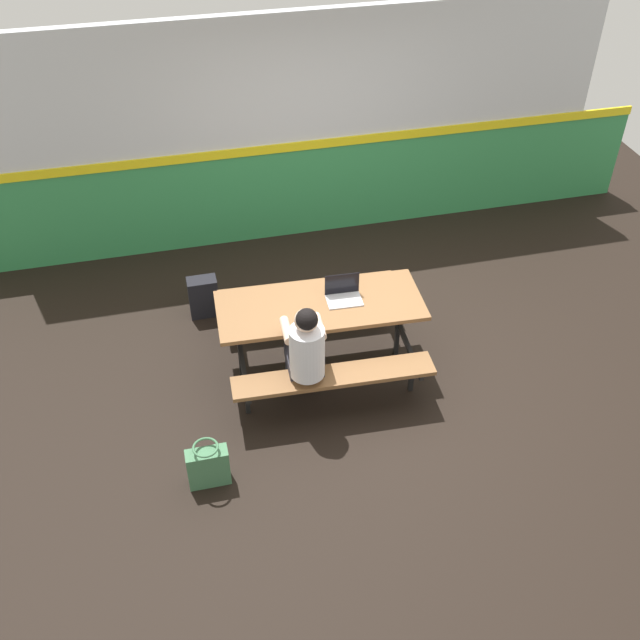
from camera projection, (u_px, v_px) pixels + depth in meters
ground_plane at (364, 357)px, 7.33m from camera, size 10.00×10.00×0.02m
accent_backdrop at (309, 134)px, 8.32m from camera, size 8.00×0.14×2.60m
picnic_table_main at (320, 318)px, 6.88m from camera, size 1.91×1.63×0.74m
student_nearer at (305, 350)px, 6.34m from camera, size 0.37×0.53×1.21m
laptop_silver at (343, 294)px, 6.80m from camera, size 0.33×0.23×0.22m
backpack_dark at (203, 297)px, 7.71m from camera, size 0.30×0.22×0.44m
tote_bag_bright at (208, 466)px, 6.02m from camera, size 0.34×0.21×0.43m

